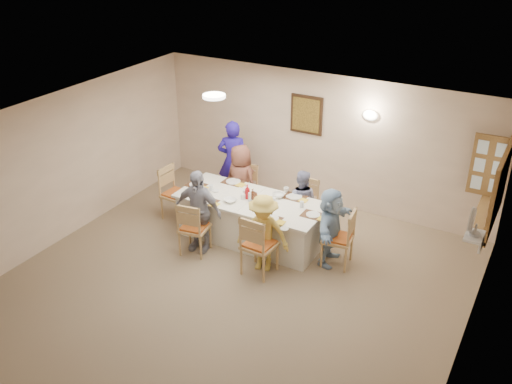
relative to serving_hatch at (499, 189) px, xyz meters
The scene contains 49 objects.
ground 4.28m from the serving_hatch, 143.22° to the right, with size 7.00×7.00×0.00m, color #7D6852.
room_walls 4.01m from the serving_hatch, 143.22° to the right, with size 7.00×7.00×7.00m.
wall_picture 3.67m from the serving_hatch, 163.15° to the left, with size 0.62×0.05×0.72m.
wall_sconce 2.56m from the serving_hatch, 155.76° to the left, with size 0.26×0.09×0.18m, color white.
ceiling_light 4.41m from the serving_hatch, 167.93° to the right, with size 0.36×0.36×0.05m, color white.
serving_hatch is the anchor object (origin of this frame).
hatch_sill 0.54m from the serving_hatch, behind, with size 0.30×1.50×0.05m, color olive.
shutter_door 0.80m from the serving_hatch, 108.89° to the left, with size 0.55×0.04×1.00m, color olive.
fan_shelf 1.36m from the serving_hatch, 93.39° to the right, with size 0.22×0.36×0.03m, color white.
desk_fan 1.36m from the serving_hatch, 94.66° to the right, with size 0.30×0.30×0.28m, color #A5A5A8, non-canonical shape.
dining_table 3.88m from the serving_hatch, 168.04° to the right, with size 2.50×1.06×0.76m, color white.
chair_back_left 4.36m from the serving_hatch, behind, with size 0.43×0.43×0.89m, color tan, non-canonical shape.
chair_back_right 3.21m from the serving_hatch, behind, with size 0.43×0.43×0.89m, color tan, non-canonical shape.
chair_front_left 4.63m from the serving_hatch, 159.65° to the right, with size 0.45×0.45×0.95m, color tan, non-canonical shape.
chair_front_right 3.55m from the serving_hatch, 152.63° to the right, with size 0.49×0.49×1.02m, color tan, non-canonical shape.
chair_left_end 5.34m from the serving_hatch, behind, with size 0.47×0.47×0.97m, color tan, non-canonical shape.
chair_right_end 2.44m from the serving_hatch, 159.71° to the right, with size 0.46×0.46×0.97m, color tan, non-canonical shape.
diner_back_left 4.31m from the serving_hatch, behind, with size 0.73×0.54×1.36m, color brown.
diner_back_right 3.17m from the serving_hatch, behind, with size 0.62×0.52×1.14m, color #7A7EA9.
diner_front_left 4.54m from the serving_hatch, 161.09° to the right, with size 0.85×0.41×1.42m, color #9696A5.
diner_front_right 3.47m from the serving_hatch, 154.45° to the right, with size 0.90×0.62×1.27m, color gold.
diner_right_end 2.49m from the serving_hatch, 160.81° to the right, with size 0.47×1.22×1.28m, color #99BADD.
caregiver 4.75m from the serving_hatch, behind, with size 0.68×0.57×1.59m, color #2818A6.
placemat_fl 4.46m from the serving_hatch, 164.30° to the right, with size 0.36×0.27×0.01m, color #472B19.
plate_fl 4.46m from the serving_hatch, 164.30° to the right, with size 0.24×0.24×0.02m, color white.
napkin_fl 4.30m from the serving_hatch, 162.99° to the right, with size 0.14×0.14×0.01m, color yellow.
placemat_fr 3.34m from the serving_hatch, 158.58° to the right, with size 0.33×0.24×0.01m, color #472B19.
plate_fr 3.34m from the serving_hatch, 158.58° to the right, with size 0.23×0.23×0.01m, color white.
napkin_fr 3.19m from the serving_hatch, 156.51° to the right, with size 0.14×0.14×0.01m, color yellow.
placemat_bl 4.31m from the serving_hatch, behind, with size 0.37×0.28×0.01m, color #472B19.
plate_bl 4.31m from the serving_hatch, behind, with size 0.26×0.26×0.02m, color white.
napkin_bl 4.14m from the serving_hatch, behind, with size 0.15×0.15×0.01m, color yellow.
placemat_br 3.14m from the serving_hatch, behind, with size 0.38×0.28×0.01m, color #472B19.
plate_br 3.14m from the serving_hatch, behind, with size 0.24×0.24×0.02m, color white.
napkin_br 2.97m from the serving_hatch, behind, with size 0.14×0.14×0.01m, color yellow.
placemat_le 4.85m from the serving_hatch, behind, with size 0.35×0.26×0.01m, color #472B19.
plate_le 4.85m from the serving_hatch, behind, with size 0.24×0.24×0.02m, color white.
napkin_le 4.68m from the serving_hatch, 169.79° to the right, with size 0.14×0.14×0.01m, color yellow.
placemat_re 2.73m from the serving_hatch, 162.97° to the right, with size 0.36×0.27×0.01m, color #472B19.
plate_re 2.73m from the serving_hatch, 162.97° to the right, with size 0.22×0.22×0.01m, color white.
napkin_re 2.58m from the serving_hatch, 160.63° to the right, with size 0.14×0.14×0.01m, color yellow.
teacup_a 4.65m from the serving_hatch, 165.93° to the right, with size 0.13×0.13×0.10m, color white.
teacup_b 3.32m from the serving_hatch, behind, with size 0.11×0.11×0.09m, color white.
bowl_a 4.08m from the serving_hatch, 165.37° to the right, with size 0.26×0.26×0.05m, color white.
bowl_b 3.39m from the serving_hatch, behind, with size 0.26×0.26×0.06m, color white.
condiment_ketchup 3.83m from the serving_hatch, 168.21° to the right, with size 0.12×0.12×0.25m, color #B50F16.
condiment_brown 3.75m from the serving_hatch, 168.51° to the right, with size 0.10×0.10×0.18m, color #542A16.
condiment_malt 3.67m from the serving_hatch, 167.24° to the right, with size 0.14×0.14×0.16m, color #542A16.
drinking_glass 3.91m from the serving_hatch, 169.23° to the right, with size 0.07×0.07×0.11m, color silver.
Camera 1 is at (3.73, -5.64, 5.09)m, focal length 40.00 mm.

